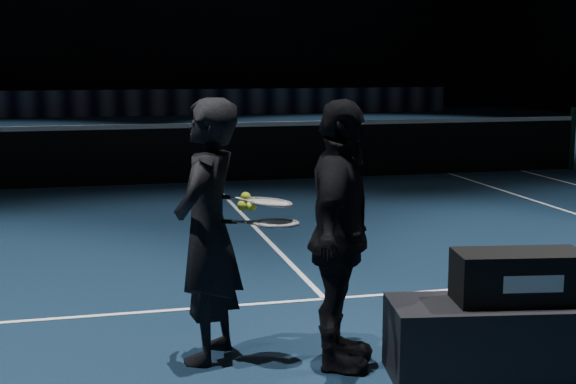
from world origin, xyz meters
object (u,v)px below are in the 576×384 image
at_px(player_a, 208,231).
at_px(racket_bag, 519,277).
at_px(player_bench, 516,338).
at_px(tennis_balls, 246,203).
at_px(player_b, 340,236).
at_px(racket_upper, 270,202).
at_px(racket_lower, 277,223).

bearing_deg(player_a, racket_bag, 97.57).
height_order(player_bench, tennis_balls, tennis_balls).
distance_m(player_bench, player_a, 2.04).
distance_m(racket_bag, player_b, 1.12).
distance_m(player_a, player_b, 0.85).
bearing_deg(racket_upper, player_bench, -4.53).
height_order(racket_lower, tennis_balls, tennis_balls).
height_order(player_a, player_b, same).
xyz_separation_m(racket_bag, racket_upper, (-1.42, 0.61, 0.42)).
relative_size(player_b, racket_upper, 2.51).
bearing_deg(player_a, racket_upper, 102.52).
xyz_separation_m(player_b, racket_upper, (-0.40, 0.21, 0.19)).
bearing_deg(racket_lower, player_bench, 0.98).
height_order(player_a, racket_lower, player_a).
distance_m(player_a, racket_lower, 0.46).
bearing_deg(player_bench, racket_upper, 166.11).
height_order(player_bench, racket_lower, racket_lower).
bearing_deg(tennis_balls, player_b, -23.12).
bearing_deg(racket_upper, racket_bag, -4.53).
bearing_deg(player_bench, tennis_balls, 167.33).
distance_m(player_bench, player_b, 1.26).
xyz_separation_m(player_a, tennis_balls, (0.24, -0.09, 0.19)).
distance_m(player_a, racket_upper, 0.45).
height_order(player_b, racket_upper, player_b).
xyz_separation_m(player_b, tennis_balls, (-0.55, 0.23, 0.19)).
relative_size(player_a, player_b, 1.00).
relative_size(racket_bag, racket_upper, 1.16).
xyz_separation_m(player_bench, player_b, (-1.02, 0.40, 0.62)).
bearing_deg(player_bench, player_a, 167.39).
height_order(player_a, racket_upper, player_a).
distance_m(racket_bag, racket_lower, 1.53).
xyz_separation_m(player_bench, racket_upper, (-1.42, 0.61, 0.81)).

